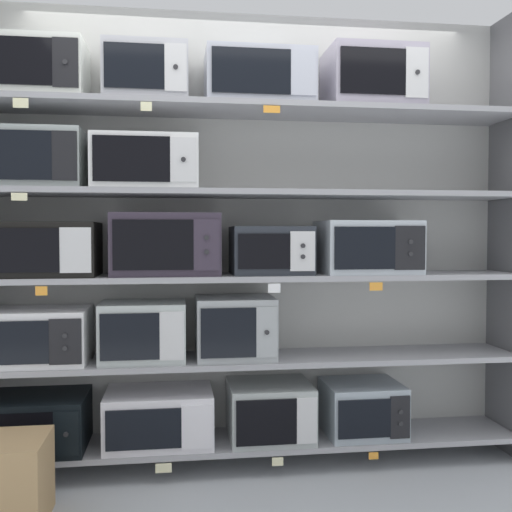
# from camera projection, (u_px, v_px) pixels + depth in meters

# --- Properties ---
(back_panel) EXTENTS (3.13, 0.04, 2.54)m
(back_panel) POSITION_uv_depth(u_px,v_px,m) (251.00, 235.00, 3.47)
(back_panel) COLOR #B2B2AD
(back_panel) RESTS_ON ground
(upright_right) EXTENTS (0.05, 0.41, 2.54)m
(upright_right) POSITION_uv_depth(u_px,v_px,m) (510.00, 235.00, 3.45)
(upright_right) COLOR #5B5B5E
(upright_right) RESTS_ON ground
(shelf_0) EXTENTS (2.93, 0.41, 0.03)m
(shelf_0) POSITION_uv_depth(u_px,v_px,m) (256.00, 440.00, 3.29)
(shelf_0) COLOR #99999E
(shelf_0) RESTS_ON ground
(microwave_0) EXTENTS (0.50, 0.43, 0.28)m
(microwave_0) POSITION_uv_depth(u_px,v_px,m) (39.00, 422.00, 3.12)
(microwave_0) COLOR black
(microwave_0) RESTS_ON shelf_0
(microwave_1) EXTENTS (0.57, 0.41, 0.28)m
(microwave_1) POSITION_uv_depth(u_px,v_px,m) (159.00, 417.00, 3.21)
(microwave_1) COLOR silver
(microwave_1) RESTS_ON shelf_0
(microwave_2) EXTENTS (0.45, 0.42, 0.30)m
(microwave_2) POSITION_uv_depth(u_px,v_px,m) (270.00, 410.00, 3.29)
(microwave_2) COLOR #9FA7A4
(microwave_2) RESTS_ON shelf_0
(microwave_3) EXTENTS (0.42, 0.41, 0.29)m
(microwave_3) POSITION_uv_depth(u_px,v_px,m) (362.00, 408.00, 3.36)
(microwave_3) COLOR #98A4AE
(microwave_3) RESTS_ON shelf_0
(price_tag_0) EXTENTS (0.06, 0.00, 0.04)m
(price_tag_0) POSITION_uv_depth(u_px,v_px,m) (28.00, 475.00, 2.92)
(price_tag_0) COLOR white
(price_tag_1) EXTENTS (0.08, 0.00, 0.05)m
(price_tag_1) POSITION_uv_depth(u_px,v_px,m) (164.00, 468.00, 3.01)
(price_tag_1) COLOR beige
(price_tag_2) EXTENTS (0.06, 0.00, 0.04)m
(price_tag_2) POSITION_uv_depth(u_px,v_px,m) (278.00, 462.00, 3.09)
(price_tag_2) COLOR beige
(price_tag_3) EXTENTS (0.05, 0.00, 0.04)m
(price_tag_3) POSITION_uv_depth(u_px,v_px,m) (374.00, 456.00, 3.17)
(price_tag_3) COLOR orange
(shelf_1) EXTENTS (2.93, 0.41, 0.03)m
(shelf_1) POSITION_uv_depth(u_px,v_px,m) (256.00, 359.00, 3.27)
(shelf_1) COLOR #99999E
(microwave_4) EXTENTS (0.51, 0.40, 0.28)m
(microwave_4) POSITION_uv_depth(u_px,v_px,m) (39.00, 336.00, 3.11)
(microwave_4) COLOR silver
(microwave_4) RESTS_ON shelf_1
(microwave_5) EXTENTS (0.45, 0.36, 0.31)m
(microwave_5) POSITION_uv_depth(u_px,v_px,m) (143.00, 331.00, 3.18)
(microwave_5) COLOR #B1BAB6
(microwave_5) RESTS_ON shelf_1
(microwave_6) EXTENTS (0.42, 0.39, 0.33)m
(microwave_6) POSITION_uv_depth(u_px,v_px,m) (235.00, 327.00, 3.25)
(microwave_6) COLOR #9BA0A1
(microwave_6) RESTS_ON shelf_1
(shelf_2) EXTENTS (2.93, 0.41, 0.03)m
(shelf_2) POSITION_uv_depth(u_px,v_px,m) (256.00, 277.00, 3.26)
(shelf_2) COLOR #99999E
(microwave_7) EXTENTS (0.56, 0.39, 0.28)m
(microwave_7) POSITION_uv_depth(u_px,v_px,m) (43.00, 249.00, 3.09)
(microwave_7) COLOR black
(microwave_7) RESTS_ON shelf_2
(microwave_8) EXTENTS (0.57, 0.37, 0.33)m
(microwave_8) POSITION_uv_depth(u_px,v_px,m) (166.00, 244.00, 3.18)
(microwave_8) COLOR #322A37
(microwave_8) RESTS_ON shelf_2
(microwave_9) EXTENTS (0.43, 0.36, 0.26)m
(microwave_9) POSITION_uv_depth(u_px,v_px,m) (271.00, 250.00, 3.26)
(microwave_9) COLOR #262A32
(microwave_9) RESTS_ON shelf_2
(microwave_10) EXTENTS (0.53, 0.42, 0.29)m
(microwave_10) POSITION_uv_depth(u_px,v_px,m) (367.00, 247.00, 3.33)
(microwave_10) COLOR #B1BBC3
(microwave_10) RESTS_ON shelf_2
(price_tag_4) EXTENTS (0.06, 0.00, 0.05)m
(price_tag_4) POSITION_uv_depth(u_px,v_px,m) (41.00, 291.00, 2.90)
(price_tag_4) COLOR orange
(price_tag_5) EXTENTS (0.06, 0.00, 0.05)m
(price_tag_5) POSITION_uv_depth(u_px,v_px,m) (274.00, 288.00, 3.06)
(price_tag_5) COLOR white
(price_tag_6) EXTENTS (0.07, 0.00, 0.04)m
(price_tag_6) POSITION_uv_depth(u_px,v_px,m) (376.00, 286.00, 3.13)
(price_tag_6) COLOR orange
(shelf_3) EXTENTS (2.93, 0.41, 0.03)m
(shelf_3) POSITION_uv_depth(u_px,v_px,m) (256.00, 194.00, 3.24)
(shelf_3) COLOR #99999E
(microwave_11) EXTENTS (0.49, 0.33, 0.31)m
(microwave_11) POSITION_uv_depth(u_px,v_px,m) (35.00, 159.00, 3.07)
(microwave_11) COLOR #9CA6A3
(microwave_11) RESTS_ON shelf_3
(microwave_12) EXTENTS (0.54, 0.42, 0.28)m
(microwave_12) POSITION_uv_depth(u_px,v_px,m) (146.00, 164.00, 3.15)
(microwave_12) COLOR silver
(microwave_12) RESTS_ON shelf_3
(price_tag_7) EXTENTS (0.07, 0.00, 0.04)m
(price_tag_7) POSITION_uv_depth(u_px,v_px,m) (19.00, 197.00, 2.87)
(price_tag_7) COLOR beige
(shelf_4) EXTENTS (2.93, 0.41, 0.03)m
(shelf_4) POSITION_uv_depth(u_px,v_px,m) (256.00, 110.00, 3.22)
(shelf_4) COLOR #99999E
(microwave_13) EXTENTS (0.51, 0.37, 0.30)m
(microwave_13) POSITION_uv_depth(u_px,v_px,m) (35.00, 71.00, 3.05)
(microwave_13) COLOR silver
(microwave_13) RESTS_ON shelf_4
(microwave_14) EXTENTS (0.43, 0.36, 0.30)m
(microwave_14) POSITION_uv_depth(u_px,v_px,m) (146.00, 75.00, 3.13)
(microwave_14) COLOR #B0B1B8
(microwave_14) RESTS_ON shelf_4
(microwave_15) EXTENTS (0.58, 0.36, 0.29)m
(microwave_15) POSITION_uv_depth(u_px,v_px,m) (259.00, 80.00, 3.21)
(microwave_15) COLOR #B2B6C4
(microwave_15) RESTS_ON shelf_4
(microwave_16) EXTENTS (0.51, 0.39, 0.33)m
(microwave_16) POSITION_uv_depth(u_px,v_px,m) (372.00, 80.00, 3.30)
(microwave_16) COLOR #A099AA
(microwave_16) RESTS_ON shelf_4
(price_tag_8) EXTENTS (0.07, 0.00, 0.05)m
(price_tag_8) POSITION_uv_depth(u_px,v_px,m) (21.00, 103.00, 2.85)
(price_tag_8) COLOR beige
(price_tag_9) EXTENTS (0.06, 0.00, 0.05)m
(price_tag_9) POSITION_uv_depth(u_px,v_px,m) (146.00, 106.00, 2.94)
(price_tag_9) COLOR beige
(price_tag_10) EXTENTS (0.09, 0.00, 0.04)m
(price_tag_10) POSITION_uv_depth(u_px,v_px,m) (272.00, 109.00, 3.02)
(price_tag_10) COLOR orange
(shipping_carton) EXTENTS (0.36, 0.36, 0.38)m
(shipping_carton) POSITION_uv_depth(u_px,v_px,m) (5.00, 482.00, 2.61)
(shipping_carton) COLOR tan
(shipping_carton) RESTS_ON ground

